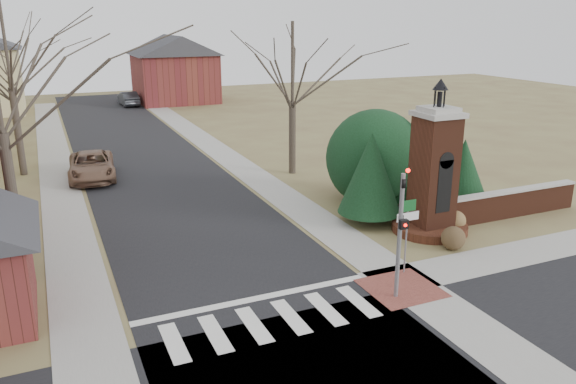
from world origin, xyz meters
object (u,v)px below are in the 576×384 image
distant_car (128,99)px  brick_gate_monument (433,183)px  sign_post (407,222)px  pickup_truck (92,166)px  traffic_signal_pole (401,223)px

distant_car → brick_gate_monument: bearing=95.7°
sign_post → brick_gate_monument: (3.41, 3.01, 0.22)m
sign_post → brick_gate_monument: 4.55m
brick_gate_monument → pickup_truck: 19.14m
pickup_truck → distant_car: size_ratio=1.20×
sign_post → brick_gate_monument: size_ratio=0.42×
brick_gate_monument → distant_car: size_ratio=1.45×
traffic_signal_pole → brick_gate_monument: brick_gate_monument is taller
pickup_truck → distant_car: 28.19m
brick_gate_monument → distant_car: brick_gate_monument is taller
traffic_signal_pole → pickup_truck: size_ratio=0.84×
traffic_signal_pole → brick_gate_monument: bearing=43.2°
sign_post → distant_car: (-2.80, 45.03, -1.22)m
traffic_signal_pole → sign_post: bearing=47.6°
traffic_signal_pole → brick_gate_monument: size_ratio=0.69×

